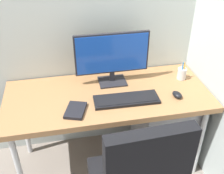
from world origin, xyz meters
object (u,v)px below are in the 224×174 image
object	(u,v)px
filing_cabinet	(163,128)
notebook	(76,110)
mouse	(177,95)
pen_holder	(182,73)
keyboard	(126,100)
monitor	(112,56)

from	to	relation	value
filing_cabinet	notebook	xyz separation A→B (m)	(-0.74, -0.17, 0.44)
mouse	pen_holder	world-z (taller)	pen_holder
mouse	pen_holder	bearing A→B (deg)	45.69
filing_cabinet	keyboard	size ratio (longest dim) A/B	1.26
pen_holder	notebook	xyz separation A→B (m)	(-0.87, -0.26, -0.04)
mouse	pen_holder	size ratio (longest dim) A/B	0.52
filing_cabinet	keyboard	world-z (taller)	keyboard
keyboard	mouse	size ratio (longest dim) A/B	5.27
filing_cabinet	notebook	bearing A→B (deg)	-166.90
pen_holder	notebook	size ratio (longest dim) A/B	0.95
monitor	mouse	xyz separation A→B (m)	(0.42, -0.30, -0.21)
notebook	keyboard	bearing A→B (deg)	26.84
monitor	keyboard	xyz separation A→B (m)	(0.05, -0.28, -0.22)
monitor	notebook	world-z (taller)	monitor
filing_cabinet	pen_holder	size ratio (longest dim) A/B	3.46
monitor	mouse	world-z (taller)	monitor
keyboard	pen_holder	bearing A→B (deg)	22.26
monitor	mouse	distance (m)	0.56
filing_cabinet	monitor	world-z (taller)	monitor
notebook	filing_cabinet	bearing A→B (deg)	31.81
monitor	keyboard	distance (m)	0.35
mouse	notebook	xyz separation A→B (m)	(-0.74, -0.03, -0.01)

